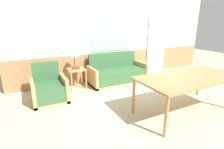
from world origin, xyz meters
TOP-DOWN VIEW (x-y plane):
  - ground_plane at (0.00, 0.00)m, footprint 16.00×16.00m
  - wall_back at (-0.02, 2.63)m, footprint 7.20×0.09m
  - couch at (-0.46, 2.11)m, footprint 1.79×0.78m
  - armchair at (-2.57, 1.65)m, footprint 0.79×0.76m
  - side_table at (-1.75, 2.18)m, footprint 0.47×0.47m
  - table_lamp at (-1.76, 2.26)m, footprint 0.23×0.23m
  - book_stack at (-1.78, 2.10)m, footprint 0.22×0.15m
  - dining_table at (-0.10, -0.21)m, footprint 2.12×1.05m
  - entry_door at (1.44, 2.57)m, footprint 0.80×0.09m

SIDE VIEW (x-z plane):
  - ground_plane at x=0.00m, z-range 0.00..0.00m
  - couch at x=-0.46m, z-range -0.18..0.72m
  - armchair at x=-2.57m, z-range -0.18..0.72m
  - side_table at x=-1.75m, z-range 0.17..0.74m
  - book_stack at x=-1.78m, z-range 0.57..0.64m
  - dining_table at x=-0.10m, z-range 0.33..1.10m
  - table_lamp at x=-1.76m, z-range 0.71..1.23m
  - entry_door at x=1.44m, z-range 0.00..1.98m
  - wall_back at x=-0.02m, z-range 0.01..2.71m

